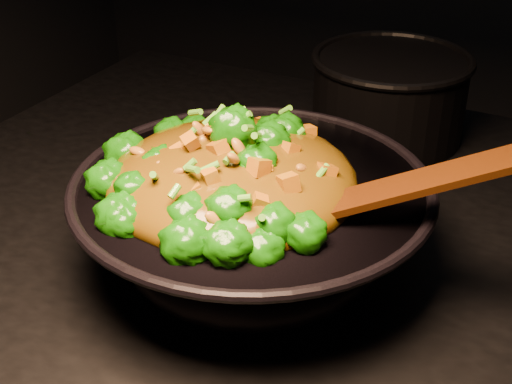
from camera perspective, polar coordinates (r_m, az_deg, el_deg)
The scene contains 4 objects.
wok at distance 0.80m, azimuth -0.33°, elevation -2.73°, with size 0.39×0.39×0.11m, color black, non-canonical shape.
stir_fry at distance 0.75m, azimuth -1.97°, elevation 3.64°, with size 0.27×0.27×0.09m, color #145E06, non-canonical shape.
spatula at distance 0.70m, azimuth 13.13°, elevation 0.77°, with size 0.28×0.04×0.01m, color #351305.
back_pot at distance 1.12m, azimuth 10.59°, elevation 7.55°, with size 0.23×0.23×0.13m, color black.
Camera 1 is at (0.26, -0.70, 1.39)m, focal length 50.00 mm.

